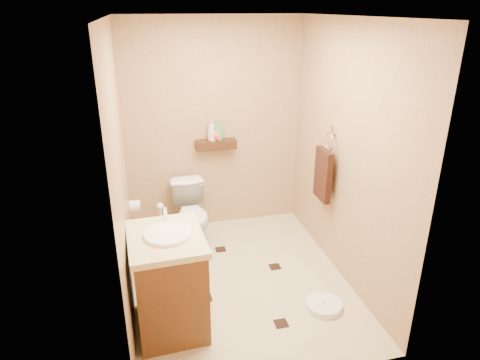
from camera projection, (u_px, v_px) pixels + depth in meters
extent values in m
plane|color=#BEAF8B|center=(240.00, 280.00, 4.17)|extent=(2.50, 2.50, 0.00)
cube|color=tan|center=(214.00, 127.00, 4.84)|extent=(2.00, 0.04, 2.40)
cube|color=tan|center=(288.00, 233.00, 2.59)|extent=(2.00, 0.04, 2.40)
cube|color=tan|center=(121.00, 174.00, 3.50)|extent=(0.04, 2.50, 2.40)
cube|color=tan|center=(345.00, 155.00, 3.93)|extent=(0.04, 2.50, 2.40)
cube|color=white|center=(240.00, 16.00, 3.26)|extent=(2.00, 2.50, 0.02)
cube|color=#3E2311|center=(216.00, 145.00, 4.84)|extent=(0.46, 0.14, 0.10)
cube|color=black|center=(206.00, 298.00, 3.90)|extent=(0.11, 0.11, 0.01)
cube|color=black|center=(275.00, 267.00, 4.37)|extent=(0.11, 0.11, 0.01)
cube|color=black|center=(281.00, 323.00, 3.59)|extent=(0.11, 0.11, 0.01)
cube|color=black|center=(171.00, 261.00, 4.46)|extent=(0.11, 0.11, 0.01)
cube|color=black|center=(314.00, 302.00, 3.85)|extent=(0.11, 0.11, 0.01)
cube|color=black|center=(221.00, 249.00, 4.68)|extent=(0.11, 0.11, 0.01)
imported|color=white|center=(192.00, 215.00, 4.72)|extent=(0.42, 0.68, 0.68)
cube|color=brown|center=(169.00, 285.00, 3.43)|extent=(0.56, 0.68, 0.80)
cube|color=beige|center=(166.00, 239.00, 3.27)|extent=(0.61, 0.72, 0.05)
cylinder|color=white|center=(168.00, 235.00, 3.26)|extent=(0.37, 0.37, 0.05)
cylinder|color=silver|center=(165.00, 214.00, 3.44)|extent=(0.03, 0.03, 0.12)
cylinder|color=white|center=(324.00, 305.00, 3.76)|extent=(0.35, 0.35, 0.06)
cylinder|color=white|center=(324.00, 302.00, 3.75)|extent=(0.19, 0.19, 0.01)
cylinder|color=#175D56|center=(162.00, 236.00, 4.83)|extent=(0.11, 0.11, 0.12)
cylinder|color=white|center=(161.00, 219.00, 4.75)|extent=(0.02, 0.02, 0.34)
sphere|color=white|center=(160.00, 206.00, 4.69)|extent=(0.08, 0.08, 0.08)
cube|color=silver|center=(334.00, 129.00, 4.08)|extent=(0.03, 0.06, 0.08)
torus|color=silver|center=(329.00, 142.00, 4.12)|extent=(0.02, 0.19, 0.19)
cube|color=#351710|center=(323.00, 175.00, 4.24)|extent=(0.06, 0.30, 0.52)
cylinder|color=white|center=(135.00, 206.00, 4.32)|extent=(0.11, 0.11, 0.11)
cylinder|color=silver|center=(130.00, 201.00, 4.29)|extent=(0.04, 0.02, 0.02)
imported|color=silver|center=(212.00, 130.00, 4.76)|extent=(0.13, 0.13, 0.24)
imported|color=yellow|center=(214.00, 133.00, 4.78)|extent=(0.09, 0.09, 0.16)
imported|color=#F51C4D|center=(216.00, 134.00, 4.79)|extent=(0.15, 0.15, 0.15)
imported|color=green|center=(219.00, 130.00, 4.78)|extent=(0.11, 0.11, 0.23)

